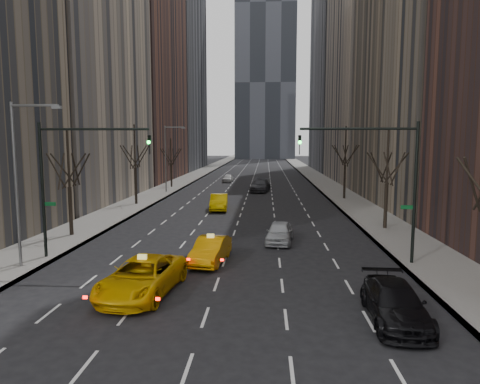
% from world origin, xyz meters
% --- Properties ---
extents(ground, '(400.00, 400.00, 0.00)m').
position_xyz_m(ground, '(0.00, 0.00, 0.00)').
color(ground, black).
rests_on(ground, ground).
extents(sidewalk_left, '(4.50, 320.00, 0.15)m').
position_xyz_m(sidewalk_left, '(-12.25, 70.00, 0.07)').
color(sidewalk_left, slate).
rests_on(sidewalk_left, ground).
extents(sidewalk_right, '(4.50, 320.00, 0.15)m').
position_xyz_m(sidewalk_right, '(12.25, 70.00, 0.07)').
color(sidewalk_right, slate).
rests_on(sidewalk_right, ground).
extents(bld_left_far, '(14.00, 28.00, 44.00)m').
position_xyz_m(bld_left_far, '(-21.50, 66.00, 22.00)').
color(bld_left_far, brown).
rests_on(bld_left_far, ground).
extents(bld_left_deep, '(14.00, 30.00, 60.00)m').
position_xyz_m(bld_left_deep, '(-21.50, 96.00, 30.00)').
color(bld_left_deep, '#5E5E63').
rests_on(bld_left_deep, ground).
extents(bld_right_far, '(14.00, 28.00, 50.00)m').
position_xyz_m(bld_right_far, '(21.50, 64.00, 25.00)').
color(bld_right_far, tan).
rests_on(bld_right_far, ground).
extents(bld_right_deep, '(14.00, 30.00, 58.00)m').
position_xyz_m(bld_right_deep, '(21.50, 95.00, 29.00)').
color(bld_right_deep, '#5E5E63').
rests_on(bld_right_deep, ground).
extents(tower_far, '(24.00, 24.00, 120.00)m').
position_xyz_m(tower_far, '(2.00, 170.00, 60.00)').
color(tower_far, black).
rests_on(tower_far, ground).
extents(tree_lw_b, '(3.36, 3.50, 7.82)m').
position_xyz_m(tree_lw_b, '(-12.00, 18.00, 3.72)').
color(tree_lw_b, black).
rests_on(tree_lw_b, ground).
extents(tree_lw_c, '(3.36, 3.50, 8.74)m').
position_xyz_m(tree_lw_c, '(-12.00, 34.00, 4.04)').
color(tree_lw_c, black).
rests_on(tree_lw_c, ground).
extents(tree_lw_d, '(3.36, 3.50, 7.36)m').
position_xyz_m(tree_lw_d, '(-12.00, 52.00, 3.56)').
color(tree_lw_d, black).
rests_on(tree_lw_d, ground).
extents(tree_rw_b, '(3.36, 3.50, 7.82)m').
position_xyz_m(tree_rw_b, '(12.00, 22.00, 3.72)').
color(tree_rw_b, black).
rests_on(tree_rw_b, ground).
extents(tree_rw_c, '(3.36, 3.50, 8.74)m').
position_xyz_m(tree_rw_c, '(12.00, 40.00, 4.04)').
color(tree_rw_c, black).
rests_on(tree_rw_c, ground).
extents(traffic_mast_left, '(6.69, 0.39, 8.00)m').
position_xyz_m(traffic_mast_left, '(-9.11, 12.00, 5.49)').
color(traffic_mast_left, black).
rests_on(traffic_mast_left, ground).
extents(traffic_mast_right, '(6.69, 0.39, 8.00)m').
position_xyz_m(traffic_mast_right, '(9.11, 12.00, 5.49)').
color(traffic_mast_right, black).
rests_on(traffic_mast_right, ground).
extents(streetlight_near, '(2.83, 0.22, 9.00)m').
position_xyz_m(streetlight_near, '(-10.84, 10.00, 5.62)').
color(streetlight_near, slate).
rests_on(streetlight_near, ground).
extents(streetlight_far, '(2.83, 0.22, 9.00)m').
position_xyz_m(streetlight_far, '(-10.84, 45.00, 5.62)').
color(streetlight_far, slate).
rests_on(streetlight_far, ground).
extents(taxi_suv, '(3.45, 6.27, 1.66)m').
position_xyz_m(taxi_suv, '(-3.27, 6.42, 0.83)').
color(taxi_suv, '#E5AB04').
rests_on(taxi_suv, ground).
extents(taxi_sedan, '(2.16, 4.68, 1.49)m').
position_xyz_m(taxi_sedan, '(-0.77, 11.78, 0.74)').
color(taxi_sedan, orange).
rests_on(taxi_sedan, ground).
extents(silver_sedan_ahead, '(2.21, 4.46, 1.46)m').
position_xyz_m(silver_sedan_ahead, '(3.39, 17.01, 0.73)').
color(silver_sedan_ahead, '#A7ABB0').
rests_on(silver_sedan_ahead, ground).
extents(parked_suv_black, '(2.30, 5.19, 1.48)m').
position_xyz_m(parked_suv_black, '(7.50, 4.06, 0.74)').
color(parked_suv_black, black).
rests_on(parked_suv_black, ground).
extents(far_taxi, '(2.02, 5.01, 1.62)m').
position_xyz_m(far_taxi, '(-2.40, 31.04, 0.81)').
color(far_taxi, '#DEB204').
rests_on(far_taxi, ground).
extents(far_suv_grey, '(3.17, 6.20, 1.72)m').
position_xyz_m(far_suv_grey, '(1.66, 47.65, 0.86)').
color(far_suv_grey, '#313136').
rests_on(far_suv_grey, ground).
extents(far_car_white, '(1.87, 4.10, 1.37)m').
position_xyz_m(far_car_white, '(-4.13, 61.49, 0.68)').
color(far_car_white, silver).
rests_on(far_car_white, ground).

